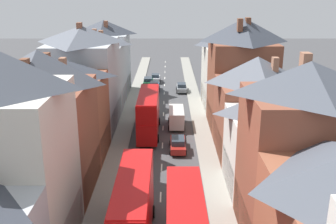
{
  "coord_description": "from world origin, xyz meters",
  "views": [
    {
      "loc": [
        0.67,
        -13.33,
        18.13
      ],
      "look_at": [
        0.49,
        38.31,
        1.52
      ],
      "focal_mm": 42.0,
      "sensor_mm": 36.0,
      "label": 1
    }
  ],
  "objects_px": {
    "car_near_blue": "(179,144)",
    "car_parked_left_b": "(156,86)",
    "car_near_silver": "(157,78)",
    "car_parked_right_a": "(144,106)",
    "car_mid_black": "(149,82)",
    "double_decker_bus_mid_street": "(150,113)",
    "double_decker_bus_lead": "(135,209)",
    "car_parked_left_a": "(183,87)",
    "delivery_van": "(178,117)"
  },
  "relations": [
    {
      "from": "car_parked_left_b",
      "to": "delivery_van",
      "type": "xyz_separation_m",
      "value": [
        3.6,
        -18.99,
        0.51
      ]
    },
    {
      "from": "car_near_blue",
      "to": "car_near_silver",
      "type": "relative_size",
      "value": 1.17
    },
    {
      "from": "double_decker_bus_mid_street",
      "to": "delivery_van",
      "type": "xyz_separation_m",
      "value": [
        3.61,
        2.67,
        -1.48
      ]
    },
    {
      "from": "car_parked_left_b",
      "to": "car_near_silver",
      "type": "bearing_deg",
      "value": 90.0
    },
    {
      "from": "car_near_blue",
      "to": "delivery_van",
      "type": "distance_m",
      "value": 8.22
    },
    {
      "from": "car_mid_black",
      "to": "delivery_van",
      "type": "xyz_separation_m",
      "value": [
        4.9,
        -22.43,
        0.49
      ]
    },
    {
      "from": "double_decker_bus_lead",
      "to": "car_mid_black",
      "type": "distance_m",
      "value": 47.75
    },
    {
      "from": "double_decker_bus_mid_street",
      "to": "car_parked_left_b",
      "type": "distance_m",
      "value": 21.75
    },
    {
      "from": "car_near_blue",
      "to": "car_near_silver",
      "type": "bearing_deg",
      "value": 96.09
    },
    {
      "from": "double_decker_bus_lead",
      "to": "car_parked_left_b",
      "type": "xyz_separation_m",
      "value": [
        0.01,
        44.25,
        -1.98
      ]
    },
    {
      "from": "car_near_blue",
      "to": "car_mid_black",
      "type": "height_order",
      "value": "car_mid_black"
    },
    {
      "from": "car_near_blue",
      "to": "car_parked_left_b",
      "type": "distance_m",
      "value": 27.43
    },
    {
      "from": "double_decker_bus_mid_street",
      "to": "car_near_silver",
      "type": "height_order",
      "value": "double_decker_bus_mid_street"
    },
    {
      "from": "double_decker_bus_mid_street",
      "to": "car_near_blue",
      "type": "xyz_separation_m",
      "value": [
        3.61,
        -5.53,
        -2.01
      ]
    },
    {
      "from": "car_near_blue",
      "to": "car_parked_left_a",
      "type": "relative_size",
      "value": 1.07
    },
    {
      "from": "double_decker_bus_lead",
      "to": "car_parked_left_b",
      "type": "distance_m",
      "value": 44.3
    },
    {
      "from": "double_decker_bus_mid_street",
      "to": "car_parked_left_b",
      "type": "xyz_separation_m",
      "value": [
        0.01,
        21.66,
        -1.98
      ]
    },
    {
      "from": "double_decker_bus_lead",
      "to": "car_parked_right_a",
      "type": "bearing_deg",
      "value": 92.33
    },
    {
      "from": "double_decker_bus_mid_street",
      "to": "car_parked_left_b",
      "type": "bearing_deg",
      "value": 89.98
    },
    {
      "from": "car_parked_left_b",
      "to": "delivery_van",
      "type": "bearing_deg",
      "value": -79.27
    },
    {
      "from": "car_parked_left_a",
      "to": "delivery_van",
      "type": "relative_size",
      "value": 0.8
    },
    {
      "from": "car_near_silver",
      "to": "car_parked_right_a",
      "type": "bearing_deg",
      "value": -93.91
    },
    {
      "from": "car_parked_right_a",
      "to": "car_mid_black",
      "type": "relative_size",
      "value": 0.9
    },
    {
      "from": "double_decker_bus_mid_street",
      "to": "car_parked_left_a",
      "type": "relative_size",
      "value": 2.58
    },
    {
      "from": "car_near_blue",
      "to": "car_near_silver",
      "type": "distance_m",
      "value": 33.92
    },
    {
      "from": "double_decker_bus_lead",
      "to": "delivery_van",
      "type": "distance_m",
      "value": 25.56
    },
    {
      "from": "delivery_van",
      "to": "double_decker_bus_mid_street",
      "type": "bearing_deg",
      "value": -143.47
    },
    {
      "from": "double_decker_bus_mid_street",
      "to": "car_parked_left_a",
      "type": "bearing_deg",
      "value": 76.77
    },
    {
      "from": "double_decker_bus_mid_street",
      "to": "car_parked_right_a",
      "type": "bearing_deg",
      "value": 97.99
    },
    {
      "from": "double_decker_bus_lead",
      "to": "car_near_blue",
      "type": "xyz_separation_m",
      "value": [
        3.61,
        17.06,
        -2.01
      ]
    },
    {
      "from": "car_mid_black",
      "to": "car_parked_left_b",
      "type": "xyz_separation_m",
      "value": [
        1.3,
        -3.44,
        -0.01
      ]
    },
    {
      "from": "car_near_blue",
      "to": "car_parked_left_b",
      "type": "bearing_deg",
      "value": 97.54
    },
    {
      "from": "car_parked_right_a",
      "to": "delivery_van",
      "type": "distance_m",
      "value": 8.17
    },
    {
      "from": "car_near_silver",
      "to": "car_parked_left_b",
      "type": "distance_m",
      "value": 6.54
    },
    {
      "from": "double_decker_bus_lead",
      "to": "car_parked_left_b",
      "type": "bearing_deg",
      "value": 89.99
    },
    {
      "from": "double_decker_bus_lead",
      "to": "car_mid_black",
      "type": "height_order",
      "value": "double_decker_bus_lead"
    },
    {
      "from": "car_near_blue",
      "to": "car_mid_black",
      "type": "xyz_separation_m",
      "value": [
        -4.9,
        30.63,
        0.03
      ]
    },
    {
      "from": "car_parked_left_a",
      "to": "car_mid_black",
      "type": "height_order",
      "value": "car_mid_black"
    },
    {
      "from": "double_decker_bus_mid_street",
      "to": "car_near_silver",
      "type": "relative_size",
      "value": 2.83
    },
    {
      "from": "double_decker_bus_lead",
      "to": "delivery_van",
      "type": "relative_size",
      "value": 2.08
    },
    {
      "from": "car_near_blue",
      "to": "car_parked_left_a",
      "type": "distance_m",
      "value": 26.45
    },
    {
      "from": "double_decker_bus_mid_street",
      "to": "delivery_van",
      "type": "height_order",
      "value": "double_decker_bus_mid_street"
    },
    {
      "from": "double_decker_bus_lead",
      "to": "car_near_blue",
      "type": "bearing_deg",
      "value": 78.06
    },
    {
      "from": "double_decker_bus_lead",
      "to": "double_decker_bus_mid_street",
      "type": "xyz_separation_m",
      "value": [
        0.0,
        22.59,
        0.0
      ]
    },
    {
      "from": "car_parked_right_a",
      "to": "car_mid_black",
      "type": "distance_m",
      "value": 15.9
    },
    {
      "from": "double_decker_bus_mid_street",
      "to": "delivery_van",
      "type": "distance_m",
      "value": 4.73
    },
    {
      "from": "double_decker_bus_lead",
      "to": "car_parked_left_b",
      "type": "height_order",
      "value": "double_decker_bus_lead"
    },
    {
      "from": "car_mid_black",
      "to": "car_parked_left_a",
      "type": "bearing_deg",
      "value": -34.2
    },
    {
      "from": "car_near_blue",
      "to": "car_parked_right_a",
      "type": "bearing_deg",
      "value": 108.41
    },
    {
      "from": "car_parked_right_a",
      "to": "car_parked_left_b",
      "type": "bearing_deg",
      "value": 84.05
    }
  ]
}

